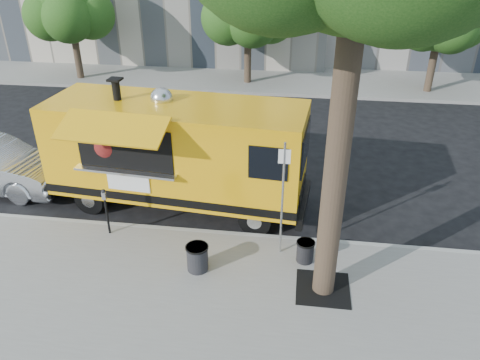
% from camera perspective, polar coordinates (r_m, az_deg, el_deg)
% --- Properties ---
extents(ground, '(120.00, 120.00, 0.00)m').
position_cam_1_polar(ground, '(13.43, -1.39, -4.67)').
color(ground, black).
rests_on(ground, ground).
extents(sidewalk, '(60.00, 6.00, 0.15)m').
position_cam_1_polar(sidewalk, '(10.33, -5.00, -16.47)').
color(sidewalk, gray).
rests_on(sidewalk, ground).
extents(curb, '(60.00, 0.14, 0.16)m').
position_cam_1_polar(curb, '(12.63, -2.06, -6.68)').
color(curb, '#999993').
rests_on(curb, ground).
extents(far_sidewalk, '(60.00, 5.00, 0.15)m').
position_cam_1_polar(far_sidewalk, '(25.70, 3.40, 12.12)').
color(far_sidewalk, gray).
rests_on(far_sidewalk, ground).
extents(tree_well, '(1.20, 1.20, 0.02)m').
position_cam_1_polar(tree_well, '(11.01, 10.06, -12.89)').
color(tree_well, black).
rests_on(tree_well, sidewalk).
extents(far_tree_a, '(3.42, 3.42, 5.36)m').
position_cam_1_polar(far_tree_a, '(26.44, -20.10, 19.25)').
color(far_tree_a, '#33261C').
rests_on(far_tree_a, far_sidewalk).
extents(far_tree_b, '(3.60, 3.60, 5.50)m').
position_cam_1_polar(far_tree_b, '(24.20, 0.99, 20.25)').
color(far_tree_b, '#33261C').
rests_on(far_tree_b, far_sidewalk).
extents(far_tree_c, '(3.24, 3.24, 5.21)m').
position_cam_1_polar(far_tree_c, '(24.54, 23.39, 17.92)').
color(far_tree_c, '#33261C').
rests_on(far_tree_c, far_sidewalk).
extents(sign_post, '(0.28, 0.06, 3.00)m').
position_cam_1_polar(sign_post, '(11.01, 5.22, -1.60)').
color(sign_post, silver).
rests_on(sign_post, sidewalk).
extents(parking_meter, '(0.11, 0.11, 1.33)m').
position_cam_1_polar(parking_meter, '(12.60, -16.06, -3.09)').
color(parking_meter, black).
rests_on(parking_meter, sidewalk).
extents(food_truck, '(7.67, 3.80, 3.71)m').
position_cam_1_polar(food_truck, '(13.37, -7.82, 3.49)').
color(food_truck, '#FAAF0D').
rests_on(food_truck, ground).
extents(trash_bin_left, '(0.55, 0.55, 0.66)m').
position_cam_1_polar(trash_bin_left, '(11.21, -5.22, -9.34)').
color(trash_bin_left, black).
rests_on(trash_bin_left, sidewalk).
extents(trash_bin_right, '(0.45, 0.45, 0.55)m').
position_cam_1_polar(trash_bin_right, '(11.56, 7.96, -8.52)').
color(trash_bin_right, black).
rests_on(trash_bin_right, sidewalk).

